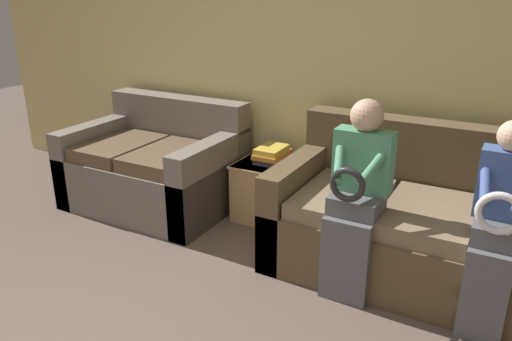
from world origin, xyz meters
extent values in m
cube|color=#DBCC7F|center=(0.00, 2.75, 1.27)|extent=(6.91, 0.06, 2.55)
cube|color=brown|center=(1.09, 2.11, 0.21)|extent=(1.96, 0.99, 0.41)
cube|color=brown|center=(1.09, 2.51, 0.67)|extent=(1.96, 0.20, 0.51)
cube|color=brown|center=(0.19, 2.11, 0.33)|extent=(0.16, 0.99, 0.67)
cube|color=#7A664C|center=(0.54, 2.01, 0.47)|extent=(0.52, 0.75, 0.11)
cube|color=#7A664C|center=(1.09, 2.01, 0.47)|extent=(0.52, 0.75, 0.11)
cube|color=#70665B|center=(-1.17, 2.16, 0.22)|extent=(1.34, 0.96, 0.45)
cube|color=#70665B|center=(-1.17, 2.55, 0.66)|extent=(1.34, 0.20, 0.43)
cube|color=#70665B|center=(-1.76, 2.16, 0.33)|extent=(0.16, 0.96, 0.66)
cube|color=#70665B|center=(-0.58, 2.16, 0.33)|extent=(0.16, 0.96, 0.66)
cube|color=brown|center=(-1.43, 2.06, 0.50)|extent=(0.48, 0.72, 0.11)
cube|color=brown|center=(-0.91, 2.06, 0.50)|extent=(0.48, 0.72, 0.11)
cube|color=#56565B|center=(0.72, 1.62, 0.26)|extent=(0.29, 0.10, 0.52)
cube|color=#56565B|center=(0.72, 1.76, 0.58)|extent=(0.29, 0.28, 0.11)
cube|color=#4C8E66|center=(0.72, 1.83, 0.82)|extent=(0.34, 0.14, 0.37)
sphere|color=tan|center=(0.72, 1.83, 1.09)|extent=(0.19, 0.19, 0.19)
torus|color=black|center=(0.72, 1.56, 0.76)|extent=(0.20, 0.04, 0.20)
cylinder|color=#4C8E66|center=(0.62, 1.70, 0.85)|extent=(0.14, 0.31, 0.21)
cylinder|color=#4C8E66|center=(0.82, 1.70, 0.85)|extent=(0.14, 0.31, 0.21)
cube|color=#56565B|center=(1.47, 1.62, 0.26)|extent=(0.23, 0.10, 0.52)
cube|color=#56565B|center=(1.47, 1.76, 0.58)|extent=(0.23, 0.28, 0.11)
cube|color=#3D5693|center=(1.47, 1.83, 0.82)|extent=(0.27, 0.14, 0.37)
torus|color=silver|center=(1.47, 1.56, 0.76)|extent=(0.22, 0.04, 0.22)
cylinder|color=#3D5693|center=(1.38, 1.70, 0.84)|extent=(0.10, 0.30, 0.21)
cube|color=tan|center=(-0.20, 2.44, 0.23)|extent=(0.48, 0.51, 0.47)
cube|color=tan|center=(-0.20, 2.44, 0.46)|extent=(0.50, 0.53, 0.02)
cube|color=#4C4C56|center=(-0.18, 2.44, 0.49)|extent=(0.22, 0.26, 0.04)
cube|color=orange|center=(-0.19, 2.44, 0.53)|extent=(0.21, 0.31, 0.04)
cube|color=gold|center=(-0.19, 2.44, 0.57)|extent=(0.19, 0.27, 0.04)
camera|label=1|loc=(1.49, -0.87, 1.77)|focal=35.00mm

